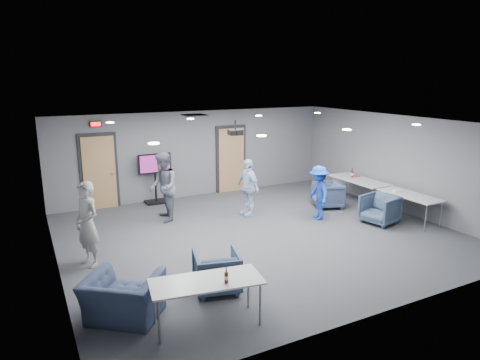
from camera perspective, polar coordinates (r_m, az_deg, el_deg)
name	(u,v)px	position (r m, az deg, el deg)	size (l,w,h in m)	color
floor	(259,234)	(10.48, 2.49, -7.24)	(9.00, 9.00, 0.00)	#33373B
ceiling	(260,123)	(9.85, 2.65, 7.60)	(9.00, 9.00, 0.00)	white
wall_back	(196,154)	(13.62, -5.83, 3.48)	(9.00, 0.02, 2.70)	slate
wall_front	(387,235)	(7.05, 19.06, -6.88)	(9.00, 0.02, 2.70)	slate
wall_left	(52,206)	(8.83, -23.74, -3.21)	(0.02, 8.00, 2.70)	slate
wall_right	(397,163)	(12.88, 20.23, 2.12)	(0.02, 8.00, 2.70)	slate
door_left	(99,172)	(12.87, -18.24, 0.98)	(1.06, 0.17, 2.24)	black
door_right	(231,160)	(14.11, -1.20, 2.73)	(1.06, 0.17, 2.24)	black
exit_sign	(96,124)	(12.63, -18.69, 7.09)	(0.32, 0.08, 0.16)	black
hvac_diffuser	(194,115)	(12.16, -6.09, 8.61)	(0.60, 0.60, 0.03)	black
downlights	(260,124)	(9.85, 2.65, 7.51)	(6.18, 3.78, 0.02)	white
person_a	(87,224)	(9.07, -19.69, -5.58)	(0.64, 0.42, 1.75)	gray
person_b	(163,187)	(11.35, -10.21, -0.94)	(0.89, 0.70, 1.84)	slate
person_c	(248,187)	(11.69, 1.06, -0.97)	(0.92, 0.38, 1.57)	#C5DBFD
person_d	(319,193)	(11.56, 10.43, -1.67)	(0.94, 0.54, 1.45)	#1B3EB1
chair_right_a	(328,195)	(12.75, 11.59, -1.98)	(0.78, 0.80, 0.73)	#3A4664
chair_right_b	(380,209)	(11.71, 18.15, -3.72)	(0.81, 0.83, 0.76)	#384A62
chair_front_a	(217,271)	(7.78, -3.13, -12.03)	(0.78, 0.80, 0.73)	#3A4C65
chair_front_b	(123,298)	(7.18, -15.31, -14.89)	(1.11, 0.97, 0.72)	#394563
table_right_a	(359,181)	(13.31, 15.59, -0.10)	(0.82, 1.97, 0.73)	#B3B5B8
table_right_b	(410,196)	(12.04, 21.70, -2.04)	(0.71, 1.69, 0.73)	#B3B5B8
table_front_left	(206,284)	(6.67, -4.49, -13.60)	(1.79, 0.97, 0.73)	#B3B5B8
bottle_front	(226,277)	(6.53, -1.84, -12.83)	(0.06, 0.06, 0.25)	#51230D
bottle_right	(352,174)	(13.49, 14.71, 0.79)	(0.08, 0.08, 0.30)	#51230D
snack_box	(356,176)	(13.68, 15.25, 0.54)	(0.17, 0.12, 0.04)	#D13D34
wrapper	(397,191)	(12.19, 20.24, -1.38)	(0.22, 0.15, 0.05)	silver
tv_stand	(155,175)	(13.04, -11.24, 0.62)	(0.99, 0.47, 1.51)	black
projector	(235,132)	(10.55, -0.62, 6.40)	(0.35, 0.33, 0.36)	black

